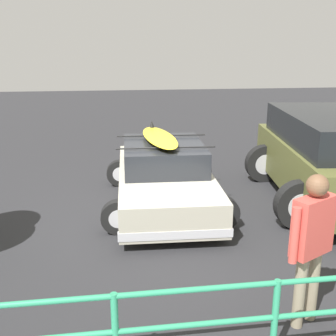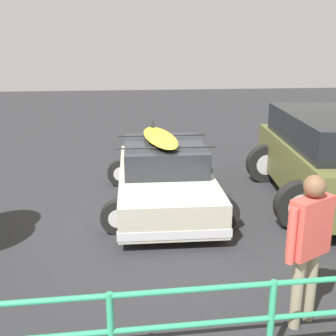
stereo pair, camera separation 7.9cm
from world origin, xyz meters
name	(u,v)px [view 1 (the left image)]	position (x,y,z in m)	size (l,w,h in m)	color
ground_plane	(167,216)	(0.00, 0.00, -0.01)	(44.00, 44.00, 0.02)	#28282B
sedan_car	(164,176)	(-0.03, -0.62, 0.59)	(2.47, 4.13, 1.52)	#B7B29E
suv_car	(329,156)	(-3.35, -0.41, 0.95)	(3.09, 4.67, 1.81)	brown
person_bystander	(312,237)	(-1.22, 3.34, 1.09)	(0.63, 0.43, 1.82)	gray
railing_fence	(115,322)	(0.96, 3.92, 0.62)	(9.63, 0.27, 0.93)	#2D9366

